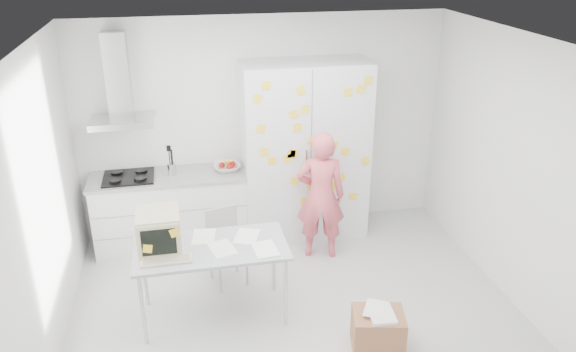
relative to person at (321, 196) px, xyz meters
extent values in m
cube|color=silver|center=(-0.51, -1.09, -0.78)|extent=(4.50, 4.00, 0.02)
cube|color=white|center=(-0.51, 0.91, 0.58)|extent=(4.50, 0.02, 2.70)
cube|color=white|center=(-2.76, -1.09, 0.58)|extent=(0.02, 4.00, 2.70)
cube|color=white|center=(1.74, -1.09, 0.58)|extent=(0.02, 4.00, 2.70)
cube|color=white|center=(-0.51, -1.09, 1.93)|extent=(4.50, 4.00, 0.02)
cube|color=white|center=(-1.71, 0.61, -0.33)|extent=(1.80, 0.60, 0.88)
cube|color=gray|center=(-1.71, 0.31, -0.19)|extent=(1.76, 0.01, 0.01)
cube|color=gray|center=(-1.71, 0.31, -0.47)|extent=(1.76, 0.01, 0.01)
cube|color=#9E9E99|center=(-1.71, 0.61, 0.13)|extent=(1.84, 0.63, 0.04)
cube|color=black|center=(-2.16, 0.61, 0.15)|extent=(0.58, 0.50, 0.03)
cylinder|color=black|center=(-2.30, 0.49, 0.18)|extent=(0.14, 0.14, 0.02)
cylinder|color=black|center=(-2.02, 0.49, 0.18)|extent=(0.14, 0.14, 0.02)
cylinder|color=black|center=(-2.30, 0.73, 0.18)|extent=(0.14, 0.14, 0.02)
cylinder|color=black|center=(-2.02, 0.73, 0.18)|extent=(0.14, 0.14, 0.02)
cylinder|color=silver|center=(-1.66, 0.61, 0.22)|extent=(0.10, 0.10, 0.14)
cylinder|color=black|center=(-1.67, 0.62, 0.32)|extent=(0.01, 0.01, 0.30)
cylinder|color=black|center=(-1.64, 0.60, 0.32)|extent=(0.01, 0.01, 0.30)
cylinder|color=black|center=(-1.65, 0.63, 0.32)|extent=(0.01, 0.01, 0.30)
cube|color=black|center=(-1.67, 0.62, 0.48)|extent=(0.05, 0.01, 0.07)
imported|color=white|center=(-1.01, 0.61, 0.19)|extent=(0.31, 0.31, 0.08)
sphere|color=#B2140F|center=(-1.07, 0.63, 0.21)|extent=(0.08, 0.08, 0.08)
sphere|color=#B2140F|center=(-0.98, 0.56, 0.21)|extent=(0.08, 0.08, 0.08)
sphere|color=#B2140F|center=(-0.94, 0.65, 0.21)|extent=(0.08, 0.08, 0.08)
cylinder|color=yellow|center=(-1.03, 0.63, 0.26)|extent=(0.09, 0.17, 0.10)
cylinder|color=yellow|center=(-1.00, 0.63, 0.26)|extent=(0.04, 0.17, 0.10)
cylinder|color=yellow|center=(-0.98, 0.63, 0.26)|extent=(0.08, 0.17, 0.10)
cube|color=silver|center=(-2.16, 0.66, 0.83)|extent=(0.70, 0.48, 0.07)
cube|color=silver|center=(-2.16, 0.78, 1.33)|extent=(0.26, 0.24, 0.95)
cube|color=silver|center=(-0.06, 0.59, 0.33)|extent=(1.50, 0.65, 2.20)
cube|color=slate|center=(-0.06, 0.26, 0.33)|extent=(0.01, 0.01, 2.16)
cube|color=silver|center=(-0.12, 0.25, 0.33)|extent=(0.02, 0.02, 0.30)
cube|color=silver|center=(0.00, 0.25, 0.33)|extent=(0.02, 0.02, 0.30)
cube|color=yellow|center=(0.36, 0.26, 1.13)|extent=(0.10, 0.00, 0.10)
cube|color=yellow|center=(0.51, 0.26, 1.16)|extent=(0.12, 0.00, 0.12)
cube|color=yellow|center=(0.61, 0.26, 0.28)|extent=(0.12, 0.00, 0.12)
cube|color=yellow|center=(-0.29, 0.26, 0.44)|extent=(0.10, 0.00, 0.10)
cube|color=yellow|center=(-0.05, 0.26, 0.58)|extent=(0.12, 0.00, 0.12)
cube|color=yellow|center=(0.32, 0.26, 0.08)|extent=(0.12, 0.00, 0.12)
cube|color=yellow|center=(-0.25, 0.26, 0.10)|extent=(0.10, 0.00, 0.10)
cube|color=yellow|center=(-0.19, 0.26, 1.18)|extent=(0.12, 0.00, 0.12)
cube|color=yellow|center=(0.04, 0.26, 0.04)|extent=(0.12, 0.00, 0.12)
cube|color=yellow|center=(0.35, 0.26, 0.42)|extent=(0.12, 0.00, 0.12)
cube|color=yellow|center=(0.23, 0.26, 0.17)|extent=(0.10, 0.00, 0.10)
cube|color=yellow|center=(-0.27, 0.26, 0.92)|extent=(0.12, 0.00, 0.12)
cube|color=yellow|center=(-0.52, 0.26, 0.38)|extent=(0.10, 0.00, 0.10)
cube|color=yellow|center=(-0.61, 0.26, 0.49)|extent=(0.10, 0.00, 0.10)
cube|color=yellow|center=(-0.67, 0.26, 1.12)|extent=(0.11, 0.00, 0.11)
cube|color=yellow|center=(-0.13, 0.26, -0.19)|extent=(0.10, 0.00, 0.10)
cube|color=yellow|center=(-0.26, 0.26, 0.45)|extent=(0.11, 0.00, 0.11)
cube|color=yellow|center=(0.48, 0.26, -0.18)|extent=(0.11, 0.00, 0.11)
cube|color=yellow|center=(0.59, 0.26, 1.25)|extent=(0.10, 0.00, 0.10)
cube|color=yellow|center=(-0.22, 0.26, 0.75)|extent=(0.10, 0.00, 0.10)
cube|color=yellow|center=(-0.34, 0.26, 0.39)|extent=(0.11, 0.00, 0.11)
cube|color=yellow|center=(0.12, 0.26, -0.25)|extent=(0.10, 0.00, 0.10)
cube|color=yellow|center=(-0.57, 0.26, 1.25)|extent=(0.10, 0.00, 0.10)
cube|color=yellow|center=(-0.64, 0.26, 0.77)|extent=(0.12, 0.00, 0.12)
cube|color=yellow|center=(0.25, 0.26, 0.00)|extent=(0.11, 0.00, 0.11)
cube|color=yellow|center=(-0.13, 0.26, 0.96)|extent=(0.11, 0.00, 0.11)
cube|color=yellow|center=(0.21, 0.26, 0.51)|extent=(0.11, 0.00, 0.11)
cube|color=yellow|center=(-0.04, 0.26, 0.03)|extent=(0.11, 0.00, 0.11)
imported|color=#E45865|center=(0.00, 0.00, 0.00)|extent=(0.63, 0.48, 1.54)
cube|color=#ABB0B6|center=(-1.32, -0.92, 0.00)|extent=(1.47, 0.74, 0.03)
cylinder|color=silver|center=(-1.99, -1.23, -0.40)|extent=(0.04, 0.04, 0.75)
cylinder|color=silver|center=(-0.65, -1.22, -0.40)|extent=(0.04, 0.04, 0.75)
cylinder|color=silver|center=(-1.99, -0.62, -0.40)|extent=(0.04, 0.04, 0.75)
cylinder|color=silver|center=(-0.66, -0.61, -0.40)|extent=(0.04, 0.04, 0.75)
cube|color=beige|center=(-1.79, -0.84, 0.20)|extent=(0.40, 0.42, 0.38)
cube|color=beige|center=(-1.79, -1.06, 0.20)|extent=(0.38, 0.02, 0.33)
cube|color=black|center=(-1.79, -1.07, 0.20)|extent=(0.31, 0.01, 0.26)
cube|color=yellow|center=(-1.90, -1.08, 0.15)|extent=(0.10, 0.00, 0.10)
cube|color=yellow|center=(-1.65, -1.07, 0.29)|extent=(0.10, 0.00, 0.10)
cube|color=beige|center=(-1.74, -1.11, 0.03)|extent=(0.46, 0.16, 0.03)
cube|color=gray|center=(-1.74, -1.11, 0.04)|extent=(0.42, 0.12, 0.01)
cube|color=white|center=(-1.22, -0.97, 0.02)|extent=(0.29, 0.36, 0.00)
cube|color=white|center=(-0.96, -0.79, 0.02)|extent=(0.31, 0.37, 0.00)
cube|color=white|center=(-0.82, -1.07, 0.02)|extent=(0.25, 0.33, 0.00)
cube|color=white|center=(-1.38, -0.71, 0.02)|extent=(0.26, 0.34, 0.00)
cube|color=#B0B0AE|center=(-1.12, -0.37, -0.37)|extent=(0.46, 0.46, 0.04)
cube|color=#B0B0AE|center=(-1.16, -0.21, -0.14)|extent=(0.36, 0.12, 0.42)
cylinder|color=#ABABB0|center=(-1.23, -0.56, -0.58)|extent=(0.03, 0.03, 0.39)
cylinder|color=#ABABB0|center=(-0.93, -0.48, -0.58)|extent=(0.03, 0.03, 0.39)
cylinder|color=#ABABB0|center=(-1.31, -0.27, -0.58)|extent=(0.03, 0.03, 0.39)
cylinder|color=#ABABB0|center=(-1.01, -0.19, -0.58)|extent=(0.03, 0.03, 0.39)
cube|color=#A16B46|center=(0.11, -1.71, -0.59)|extent=(0.53, 0.46, 0.37)
cube|color=white|center=(0.13, -1.73, -0.38)|extent=(0.25, 0.32, 0.03)
cube|color=white|center=(0.10, -1.67, -0.37)|extent=(0.31, 0.34, 0.00)
camera|label=1|loc=(-1.52, -5.62, 2.78)|focal=35.00mm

